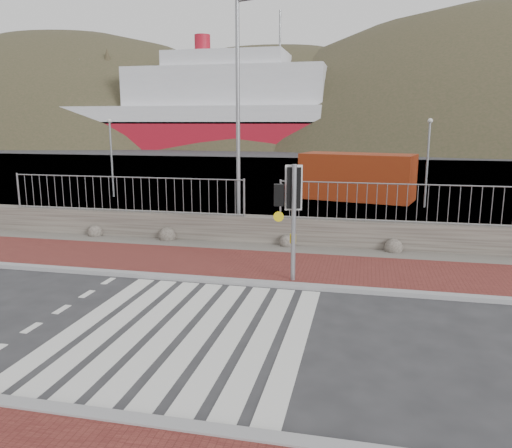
% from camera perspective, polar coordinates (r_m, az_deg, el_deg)
% --- Properties ---
extents(ground, '(220.00, 220.00, 0.00)m').
position_cam_1_polar(ground, '(9.87, -8.00, -12.06)').
color(ground, '#28282B').
rests_on(ground, ground).
extents(sidewalk_far, '(40.00, 3.00, 0.08)m').
position_cam_1_polar(sidewalk_far, '(13.91, -1.54, -4.72)').
color(sidewalk_far, maroon).
rests_on(sidewalk_far, ground).
extents(kerb_near, '(40.00, 0.25, 0.12)m').
position_cam_1_polar(kerb_near, '(7.44, -16.60, -20.46)').
color(kerb_near, gray).
rests_on(kerb_near, ground).
extents(kerb_far, '(40.00, 0.25, 0.12)m').
position_cam_1_polar(kerb_far, '(12.52, -3.21, -6.55)').
color(kerb_far, gray).
rests_on(kerb_far, ground).
extents(zebra_crossing, '(4.62, 5.60, 0.01)m').
position_cam_1_polar(zebra_crossing, '(9.87, -8.00, -12.03)').
color(zebra_crossing, silver).
rests_on(zebra_crossing, ground).
extents(gravel_strip, '(40.00, 1.50, 0.06)m').
position_cam_1_polar(gravel_strip, '(15.79, 0.21, -2.77)').
color(gravel_strip, '#59544C').
rests_on(gravel_strip, ground).
extents(stone_wall, '(40.00, 0.60, 0.90)m').
position_cam_1_polar(stone_wall, '(16.45, 0.80, -0.68)').
color(stone_wall, '#4C453E').
rests_on(stone_wall, ground).
extents(railing, '(18.07, 0.07, 1.22)m').
position_cam_1_polar(railing, '(16.07, 0.71, 3.99)').
color(railing, gray).
rests_on(railing, stone_wall).
extents(quay, '(120.00, 40.00, 0.50)m').
position_cam_1_polar(quay, '(36.71, 7.35, 5.30)').
color(quay, '#4C4C4F').
rests_on(quay, ground).
extents(water, '(220.00, 50.00, 0.05)m').
position_cam_1_polar(water, '(71.53, 9.94, 8.22)').
color(water, '#3F4C54').
rests_on(water, ground).
extents(ferry, '(50.00, 16.00, 20.00)m').
position_cam_1_polar(ferry, '(81.30, -7.80, 12.45)').
color(ferry, maroon).
rests_on(ferry, ground).
extents(hills_backdrop, '(254.00, 90.00, 100.00)m').
position_cam_1_polar(hills_backdrop, '(100.12, 14.03, -4.45)').
color(hills_backdrop, '#30321E').
rests_on(hills_backdrop, ground).
extents(traffic_signal_far, '(0.73, 0.37, 2.95)m').
position_cam_1_polar(traffic_signal_far, '(12.08, 4.17, 2.96)').
color(traffic_signal_far, gray).
rests_on(traffic_signal_far, ground).
extents(streetlight, '(1.61, 0.71, 7.85)m').
position_cam_1_polar(streetlight, '(17.03, -1.70, 13.17)').
color(streetlight, gray).
rests_on(streetlight, ground).
extents(shipping_container, '(6.06, 3.63, 2.36)m').
position_cam_1_polar(shipping_container, '(26.42, 11.48, 5.33)').
color(shipping_container, maroon).
rests_on(shipping_container, ground).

